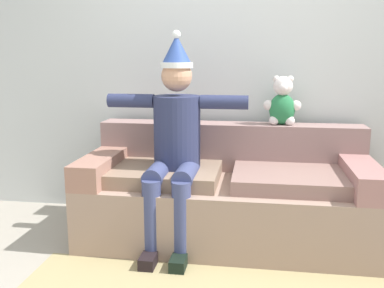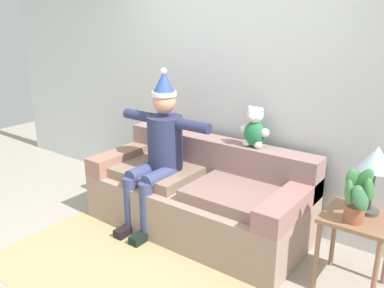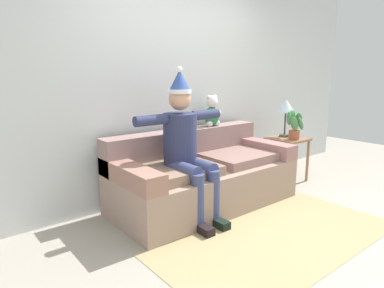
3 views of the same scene
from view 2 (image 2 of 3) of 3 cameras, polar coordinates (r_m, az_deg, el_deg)
ground_plane at (r=3.40m, az=-9.29°, el=-18.06°), size 10.00×10.00×0.00m
back_wall at (r=4.03m, az=5.78°, el=8.73°), size 7.00×0.10×2.70m
couch at (r=3.89m, az=1.09°, el=-7.31°), size 2.08×0.94×0.83m
person_seated at (r=3.81m, az=-4.75°, el=-0.65°), size 1.02×0.77×1.53m
teddy_bear at (r=3.70m, az=8.88°, el=2.15°), size 0.29×0.17×0.38m
side_table at (r=3.22m, az=22.30°, el=-11.17°), size 0.47×0.46×0.60m
table_lamp at (r=3.10m, az=24.76°, el=-2.29°), size 0.24×0.24×0.52m
potted_plant at (r=3.01m, az=22.49°, el=-6.83°), size 0.25×0.25×0.40m
area_rug at (r=3.36m, az=-10.13°, el=-18.49°), size 2.34×1.14×0.01m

